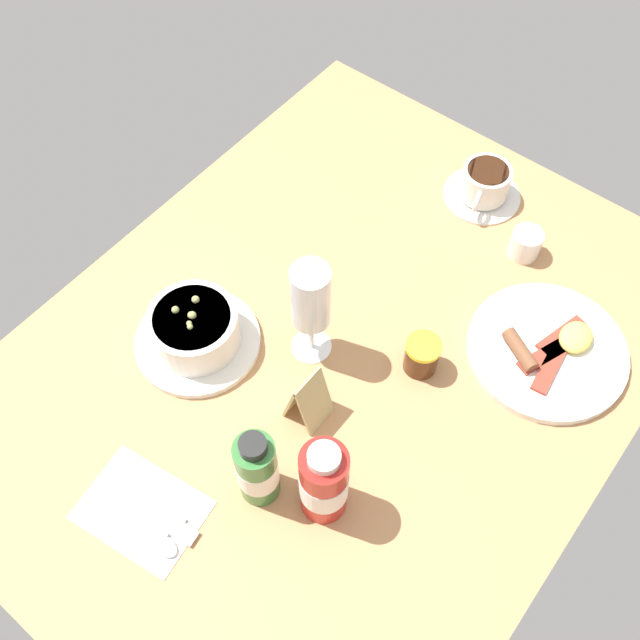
# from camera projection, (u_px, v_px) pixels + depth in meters

# --- Properties ---
(ground_plane) EXTENTS (1.10, 0.84, 0.03)m
(ground_plane) POSITION_uv_depth(u_px,v_px,m) (333.00, 360.00, 1.15)
(ground_plane) COLOR #B27F51
(porridge_bowl) EXTENTS (0.19, 0.19, 0.08)m
(porridge_bowl) POSITION_uv_depth(u_px,v_px,m) (195.00, 331.00, 1.12)
(porridge_bowl) COLOR silver
(porridge_bowl) RESTS_ON ground_plane
(cutlery_setting) EXTENTS (0.14, 0.18, 0.01)m
(cutlery_setting) POSITION_uv_depth(u_px,v_px,m) (144.00, 512.00, 1.01)
(cutlery_setting) COLOR silver
(cutlery_setting) RESTS_ON ground_plane
(coffee_cup) EXTENTS (0.14, 0.14, 0.07)m
(coffee_cup) POSITION_uv_depth(u_px,v_px,m) (484.00, 185.00, 1.29)
(coffee_cup) COLOR silver
(coffee_cup) RESTS_ON ground_plane
(creamer_jug) EXTENTS (0.06, 0.05, 0.06)m
(creamer_jug) POSITION_uv_depth(u_px,v_px,m) (526.00, 243.00, 1.23)
(creamer_jug) COLOR silver
(creamer_jug) RESTS_ON ground_plane
(wine_glass) EXTENTS (0.06, 0.06, 0.19)m
(wine_glass) POSITION_uv_depth(u_px,v_px,m) (311.00, 300.00, 1.04)
(wine_glass) COLOR white
(wine_glass) RESTS_ON ground_plane
(jam_jar) EXTENTS (0.05, 0.05, 0.06)m
(jam_jar) POSITION_uv_depth(u_px,v_px,m) (422.00, 355.00, 1.10)
(jam_jar) COLOR #4A2611
(jam_jar) RESTS_ON ground_plane
(sauce_bottle_green) EXTENTS (0.06, 0.06, 0.15)m
(sauce_bottle_green) POSITION_uv_depth(u_px,v_px,m) (257.00, 469.00, 0.97)
(sauce_bottle_green) COLOR #337233
(sauce_bottle_green) RESTS_ON ground_plane
(sauce_bottle_red) EXTENTS (0.06, 0.06, 0.16)m
(sauce_bottle_red) POSITION_uv_depth(u_px,v_px,m) (324.00, 482.00, 0.95)
(sauce_bottle_red) COLOR #B21E19
(sauce_bottle_red) RESTS_ON ground_plane
(breakfast_plate) EXTENTS (0.24, 0.24, 0.04)m
(breakfast_plate) POSITION_uv_depth(u_px,v_px,m) (548.00, 350.00, 1.13)
(breakfast_plate) COLOR silver
(breakfast_plate) RESTS_ON ground_plane
(menu_card) EXTENTS (0.05, 0.05, 0.10)m
(menu_card) POSITION_uv_depth(u_px,v_px,m) (308.00, 397.00, 1.05)
(menu_card) COLOR tan
(menu_card) RESTS_ON ground_plane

